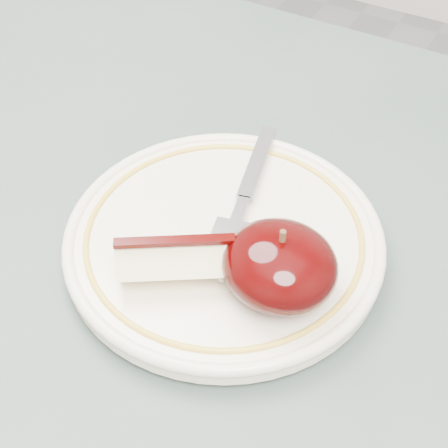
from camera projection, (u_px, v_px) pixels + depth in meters
The scene contains 5 objects.
table at pixel (90, 389), 0.47m from camera, with size 0.90×0.90×0.75m.
plate at pixel (224, 238), 0.44m from camera, with size 0.23×0.23×0.02m.
apple_half at pixel (280, 265), 0.39m from camera, with size 0.07×0.07×0.05m.
apple_wedge at pixel (176, 259), 0.40m from camera, with size 0.08×0.07×0.04m.
fork at pixel (244, 200), 0.46m from camera, with size 0.06×0.16×0.00m.
Camera 1 is at (0.21, -0.15, 1.09)m, focal length 50.00 mm.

